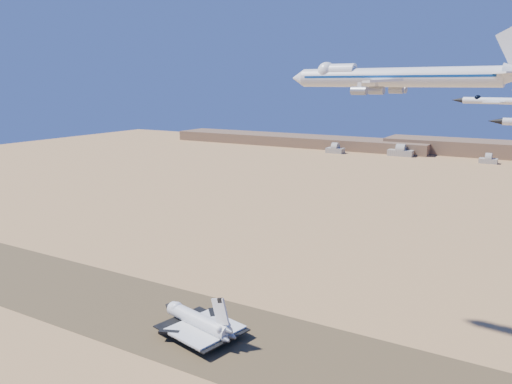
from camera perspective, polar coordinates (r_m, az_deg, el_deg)
The scene contains 10 objects.
ground at distance 184.56m, azimuth -3.95°, elevation -16.01°, with size 1200.00×1200.00×0.00m, color #AD7C4D.
runway at distance 184.55m, azimuth -3.95°, elevation -16.00°, with size 600.00×50.00×0.06m, color brown.
hangars at distance 637.46m, azimuth 15.72°, elevation 4.37°, with size 200.50×29.50×30.00m.
shuttle at distance 183.86m, azimuth -6.68°, elevation -14.51°, with size 36.13×27.27×17.77m.
carrier_747 at distance 167.23m, azimuth 14.67°, elevation 12.57°, with size 76.23×58.75×18.96m.
crew_a at distance 174.98m, azimuth -5.63°, elevation -17.37°, with size 0.69×0.45×1.89m, color #D14D0C.
crew_b at distance 175.22m, azimuth -5.83°, elevation -17.35°, with size 0.86×0.49×1.77m, color #D14D0C.
crew_c at distance 177.24m, azimuth -6.47°, elevation -17.03°, with size 0.94×0.48×1.61m, color #D14D0C.
chase_jet_a at distance 116.91m, azimuth 25.22°, elevation 9.44°, with size 14.80×8.35×3.72m.
chase_jet_d at distance 213.96m, azimuth 22.43°, elevation 11.47°, with size 16.00×8.48×3.99m.
Camera 1 is at (91.85, -134.14, 87.37)m, focal length 35.00 mm.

